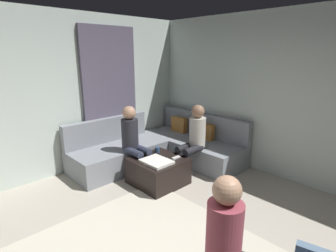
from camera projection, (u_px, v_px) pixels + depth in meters
name	position (u px, v px, depth m)	size (l,w,h in m)	color
wall_back	(304.00, 99.00, 4.06)	(6.00, 0.12, 2.70)	silver
wall_left	(35.00, 98.00, 4.14)	(0.12, 6.00, 2.70)	silver
curtain_panel	(111.00, 96.00, 4.97)	(0.06, 1.10, 2.50)	#595166
sectional_couch	(161.00, 148.00, 5.08)	(2.10, 2.55, 0.87)	gray
ottoman	(158.00, 171.00, 4.25)	(0.76, 0.76, 0.42)	black
folded_blanket	(156.00, 162.00, 4.04)	(0.44, 0.36, 0.04)	white
coffee_mug	(157.00, 150.00, 4.45)	(0.08, 0.08, 0.10)	#334C72
game_remote	(176.00, 158.00, 4.21)	(0.05, 0.15, 0.02)	white
person_on_couch_back	(193.00, 137.00, 4.49)	(0.30, 0.60, 1.20)	black
person_on_couch_side	(134.00, 139.00, 4.38)	(0.60, 0.30, 1.20)	#2D3347
person_on_armchair	(236.00, 245.00, 2.00)	(0.61, 0.38, 1.18)	black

